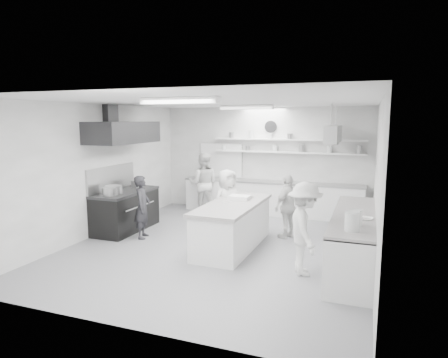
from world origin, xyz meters
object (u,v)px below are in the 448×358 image
(stove, at_px, (126,212))
(cook_stove, at_px, (142,207))
(right_counter, at_px, (353,241))
(prep_island, at_px, (233,227))
(back_counter, at_px, (271,198))
(cook_back, at_px, (203,183))

(stove, xyz_separation_m, cook_stove, (0.72, -0.41, 0.26))
(stove, height_order, cook_stove, cook_stove)
(right_counter, xyz_separation_m, prep_island, (-2.40, 0.24, -0.02))
(stove, relative_size, prep_island, 0.74)
(back_counter, distance_m, right_counter, 4.13)
(stove, height_order, cook_back, cook_back)
(prep_island, xyz_separation_m, cook_back, (-1.77, 2.59, 0.42))
(cook_stove, bearing_deg, prep_island, -105.38)
(cook_stove, distance_m, cook_back, 2.67)
(right_counter, xyz_separation_m, cook_stove, (-4.53, 0.19, 0.24))
(right_counter, distance_m, cook_back, 5.05)
(cook_stove, height_order, cook_back, cook_back)
(stove, relative_size, cook_stove, 1.27)
(stove, distance_m, prep_island, 2.88)
(cook_back, bearing_deg, right_counter, 130.41)
(back_counter, height_order, cook_stove, cook_stove)
(stove, xyz_separation_m, prep_island, (2.85, -0.36, -0.00))
(cook_back, bearing_deg, stove, 48.70)
(prep_island, height_order, cook_stove, cook_stove)
(back_counter, xyz_separation_m, cook_back, (-1.82, -0.57, 0.41))
(stove, bearing_deg, prep_island, -7.17)
(right_counter, bearing_deg, stove, 173.48)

